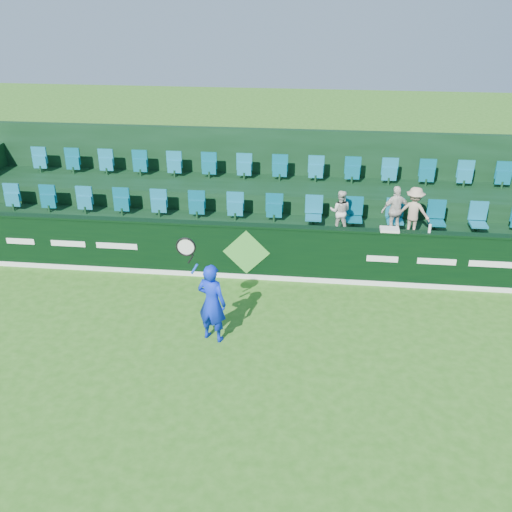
# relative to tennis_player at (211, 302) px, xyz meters

# --- Properties ---
(ground) EXTENTS (60.00, 60.00, 0.00)m
(ground) POSITION_rel_tennis_player_xyz_m (0.35, -1.36, -0.83)
(ground) COLOR #2A6618
(ground) RESTS_ON ground
(sponsor_hoarding) EXTENTS (16.00, 0.25, 1.35)m
(sponsor_hoarding) POSITION_rel_tennis_player_xyz_m (0.35, 2.64, -0.16)
(sponsor_hoarding) COLOR black
(sponsor_hoarding) RESTS_ON ground
(stand_tier_front) EXTENTS (16.00, 2.00, 0.80)m
(stand_tier_front) POSITION_rel_tennis_player_xyz_m (0.35, 3.74, -0.43)
(stand_tier_front) COLOR black
(stand_tier_front) RESTS_ON ground
(stand_tier_back) EXTENTS (16.00, 1.80, 1.30)m
(stand_tier_back) POSITION_rel_tennis_player_xyz_m (0.35, 5.64, -0.18)
(stand_tier_back) COLOR black
(stand_tier_back) RESTS_ON ground
(stand_rear) EXTENTS (16.00, 4.10, 2.60)m
(stand_rear) POSITION_rel_tennis_player_xyz_m (0.35, 6.09, 0.39)
(stand_rear) COLOR black
(stand_rear) RESTS_ON ground
(seat_row_front) EXTENTS (13.50, 0.50, 0.60)m
(seat_row_front) POSITION_rel_tennis_player_xyz_m (0.35, 4.14, 0.27)
(seat_row_front) COLOR #146E8B
(seat_row_front) RESTS_ON stand_tier_front
(seat_row_back) EXTENTS (13.50, 0.50, 0.60)m
(seat_row_back) POSITION_rel_tennis_player_xyz_m (0.35, 5.94, 0.77)
(seat_row_back) COLOR #146E8B
(seat_row_back) RESTS_ON stand_tier_back
(tennis_player) EXTENTS (1.02, 0.56, 2.28)m
(tennis_player) POSITION_rel_tennis_player_xyz_m (0.00, 0.00, 0.00)
(tennis_player) COLOR #0C26D3
(tennis_player) RESTS_ON ground
(spectator_left) EXTENTS (0.56, 0.47, 1.06)m
(spectator_left) POSITION_rel_tennis_player_xyz_m (2.49, 3.76, 0.50)
(spectator_left) COLOR silver
(spectator_left) RESTS_ON stand_tier_front
(spectator_middle) EXTENTS (0.77, 0.50, 1.22)m
(spectator_middle) POSITION_rel_tennis_player_xyz_m (3.80, 3.76, 0.58)
(spectator_middle) COLOR silver
(spectator_middle) RESTS_ON stand_tier_front
(spectator_right) EXTENTS (0.88, 0.69, 1.20)m
(spectator_right) POSITION_rel_tennis_player_xyz_m (4.23, 3.76, 0.57)
(spectator_right) COLOR tan
(spectator_right) RESTS_ON stand_tier_front
(towel) EXTENTS (0.42, 0.27, 0.06)m
(towel) POSITION_rel_tennis_player_xyz_m (3.55, 2.64, 0.55)
(towel) COLOR silver
(towel) RESTS_ON sponsor_hoarding
(drinks_bottle) EXTENTS (0.06, 0.06, 0.19)m
(drinks_bottle) POSITION_rel_tennis_player_xyz_m (4.42, 2.64, 0.62)
(drinks_bottle) COLOR white
(drinks_bottle) RESTS_ON sponsor_hoarding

